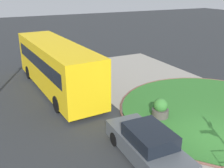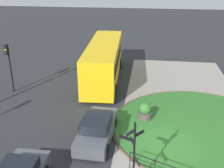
# 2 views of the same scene
# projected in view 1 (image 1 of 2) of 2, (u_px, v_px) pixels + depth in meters

# --- Properties ---
(ground) EXTENTS (120.00, 120.00, 0.00)m
(ground) POSITION_uv_depth(u_px,v_px,m) (217.00, 140.00, 12.35)
(ground) COLOR #282B2D
(grass_island) EXTENTS (10.83, 10.83, 0.10)m
(grass_island) POSITION_uv_depth(u_px,v_px,m) (214.00, 109.00, 15.31)
(grass_island) COLOR #2D6B28
(grass_island) RESTS_ON ground
(grass_kerb_ring) EXTENTS (11.14, 11.14, 0.11)m
(grass_kerb_ring) POSITION_uv_depth(u_px,v_px,m) (214.00, 109.00, 15.30)
(grass_kerb_ring) COLOR brown
(grass_kerb_ring) RESTS_ON ground
(bus_yellow) EXTENTS (10.84, 3.13, 3.30)m
(bus_yellow) POSITION_uv_depth(u_px,v_px,m) (56.00, 65.00, 17.80)
(bus_yellow) COLOR yellow
(bus_yellow) RESTS_ON ground
(car_trailing) EXTENTS (4.63, 1.90, 1.47)m
(car_trailing) POSITION_uv_depth(u_px,v_px,m) (147.00, 145.00, 10.79)
(car_trailing) COLOR #474C51
(car_trailing) RESTS_ON ground
(planter_near_signpost) EXTENTS (0.92, 0.92, 1.19)m
(planter_near_signpost) POSITION_uv_depth(u_px,v_px,m) (160.00, 109.00, 14.20)
(planter_near_signpost) COLOR #47423D
(planter_near_signpost) RESTS_ON ground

